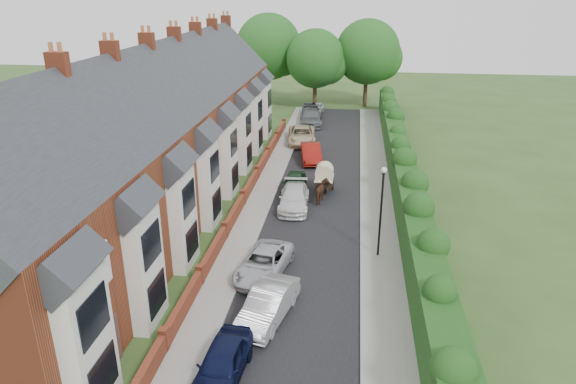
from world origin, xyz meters
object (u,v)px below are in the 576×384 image
Objects in this scene: car_silver_b at (264,263)px; horse at (322,192)px; car_navy at (222,363)px; car_beige at (302,135)px; horse_cart at (324,176)px; lamppost at (382,201)px; car_white at (294,198)px; car_green at (294,183)px; car_silver_a at (268,304)px; car_red at (311,153)px; car_black at (311,110)px; car_grey at (311,117)px.

horse is (2.31, 9.77, 0.13)m from car_silver_b.
car_beige is (-0.33, 31.39, 0.07)m from car_navy.
horse_cart is (2.31, 11.73, 0.59)m from car_silver_b.
car_navy is at bearing -82.55° from car_silver_b.
car_navy is 17.56m from horse.
lamppost is 8.46m from car_white.
car_beige is at bearing 100.62° from car_silver_b.
car_green is at bearing -33.61° from horse.
car_silver_a is at bearing -95.48° from horse_cart.
lamppost is 1.10× the size of car_white.
lamppost is at bearing 33.29° from car_silver_b.
car_silver_b is (0.24, 7.60, -0.05)m from car_navy.
car_silver_b is at bearing -102.11° from car_red.
horse is at bearing -94.57° from car_black.
car_grey is at bearing 89.12° from car_white.
car_green is (0.42, 19.04, -0.03)m from car_navy.
horse is (2.54, 17.37, 0.08)m from car_navy.
car_silver_b is 0.85× the size of car_beige.
car_green is at bearing -99.39° from car_black.
car_green is at bearing -172.24° from horse_cart.
car_beige is at bearing 103.42° from horse_cart.
car_grey reaches higher than car_beige.
car_green is 0.87× the size of car_red.
car_white is 25.64m from car_black.
car_green is at bearing -92.69° from car_beige.
car_grey is (-0.87, 22.21, 0.12)m from car_white.
car_red is 0.82× the size of car_beige.
car_navy is 16.26m from car_white.
car_green is at bearing 92.38° from car_navy.
car_white is at bearing -93.64° from car_grey.
car_beige is 12.40m from horse_cart.
car_silver_a is 37.96m from car_black.
car_beige is (-0.57, 23.79, 0.12)m from car_silver_b.
car_beige is (-1.40, 27.46, 0.04)m from car_silver_a.
car_navy is 19.05m from car_green.
car_black is at bearing 105.30° from car_silver_a.
car_red is (-0.06, 22.23, 0.02)m from car_silver_a.
car_silver_a is 0.80× the size of car_beige.
car_black is (-0.33, 41.86, 0.09)m from car_navy.
lamppost is at bearing -56.95° from car_green.
car_black is at bearing 83.84° from car_beige.
lamppost is 22.28m from car_beige.
car_grey reaches higher than car_silver_a.
horse is (-3.52, 7.17, -2.53)m from lamppost.
car_red is 0.97× the size of car_black.
car_white is at bearing -92.07° from car_beige.
car_red reaches higher than car_navy.
car_black is (-1.34, 15.71, 0.05)m from car_red.
horse_cart is at bearing 8.24° from car_green.
car_green is at bearing 98.35° from car_silver_b.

